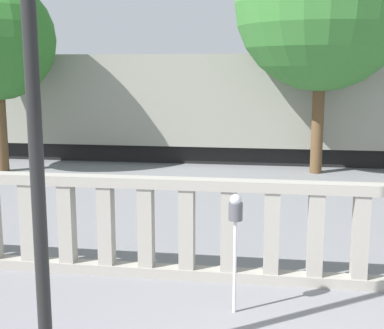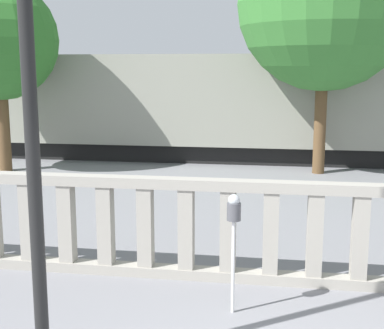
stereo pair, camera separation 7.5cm
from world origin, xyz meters
name	(u,v)px [view 1 (the left image)]	position (x,y,z in m)	size (l,w,h in m)	color
balustrade	(293,234)	(0.00, 3.21, 0.69)	(13.99, 0.24, 1.38)	#9E998E
parking_meter	(235,219)	(-0.69, 2.25, 1.13)	(0.16, 0.16, 1.42)	silver
train_near	(187,105)	(-3.00, 13.11, 1.70)	(28.82, 2.71, 3.84)	black
train_far	(319,84)	(2.40, 29.76, 1.91)	(24.57, 2.93, 4.24)	black
tree_left	(322,3)	(0.90, 11.12, 4.49)	(4.56, 4.56, 6.78)	brown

